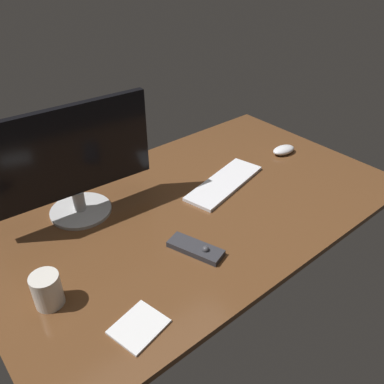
# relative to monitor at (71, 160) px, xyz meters

# --- Properties ---
(desk) EXTENTS (1.40, 0.84, 0.02)m
(desk) POSITION_rel_monitor_xyz_m (0.32, -0.20, -0.21)
(desk) COLOR brown
(desk) RESTS_ON ground
(monitor) EXTENTS (0.52, 0.20, 0.37)m
(monitor) POSITION_rel_monitor_xyz_m (0.00, 0.00, 0.00)
(monitor) COLOR #BDBDBD
(monitor) RESTS_ON desk
(keyboard) EXTENTS (0.37, 0.20, 0.01)m
(keyboard) POSITION_rel_monitor_xyz_m (0.48, -0.18, -0.19)
(keyboard) COLOR white
(keyboard) RESTS_ON desk
(computer_mouse) EXTENTS (0.11, 0.07, 0.03)m
(computer_mouse) POSITION_rel_monitor_xyz_m (0.83, -0.17, -0.18)
(computer_mouse) COLOR silver
(computer_mouse) RESTS_ON desk
(media_remote) EXTENTS (0.11, 0.18, 0.03)m
(media_remote) POSITION_rel_monitor_xyz_m (0.17, -0.39, -0.19)
(media_remote) COLOR #2D2D33
(media_remote) RESTS_ON desk
(coffee_mug) EXTENTS (0.07, 0.07, 0.09)m
(coffee_mug) POSITION_rel_monitor_xyz_m (-0.24, -0.30, -0.15)
(coffee_mug) COLOR silver
(coffee_mug) RESTS_ON desk
(notepad) EXTENTS (0.14, 0.12, 0.01)m
(notepad) POSITION_rel_monitor_xyz_m (-0.11, -0.51, -0.19)
(notepad) COLOR silver
(notepad) RESTS_ON desk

